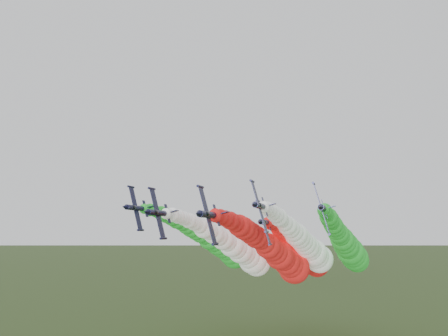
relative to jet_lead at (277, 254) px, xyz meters
The scene contains 6 objects.
jet_lead is the anchor object (origin of this frame).
jet_inner_left 16.05m from the jet_lead, 145.03° to the left, with size 12.82×74.23×23.65m.
jet_inner_right 14.41m from the jet_lead, 61.67° to the left, with size 12.85×74.26×23.69m.
jet_outer_left 30.09m from the jet_lead, 141.78° to the left, with size 13.01×74.42×23.85m.
jet_outer_right 24.04m from the jet_lead, 39.88° to the left, with size 12.15×73.56×22.99m.
jet_trail 27.83m from the jet_lead, 80.53° to the left, with size 12.93×74.24×23.67m.
Camera 1 is at (28.62, -75.16, 34.03)m, focal length 35.00 mm.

